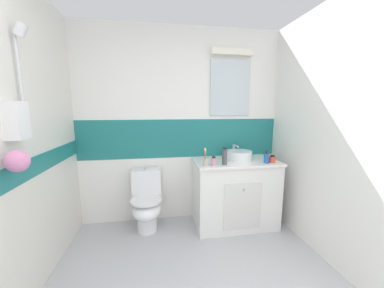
# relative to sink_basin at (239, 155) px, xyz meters

# --- Properties ---
(ground_plane) EXTENTS (3.20, 3.48, 0.04)m
(ground_plane) POSITION_rel_sink_basin_xyz_m (-0.70, -0.94, -0.93)
(ground_plane) COLOR #B2B2B7
(wall_back_tiled) EXTENTS (3.20, 0.20, 2.50)m
(wall_back_tiled) POSITION_rel_sink_basin_xyz_m (-0.69, 0.31, 0.35)
(wall_back_tiled) COLOR white
(wall_back_tiled) RESTS_ON ground_plane
(wall_left_shower_alcove) EXTENTS (0.26, 3.48, 2.50)m
(wall_left_shower_alcove) POSITION_rel_sink_basin_xyz_m (-2.05, -0.94, 0.34)
(wall_left_shower_alcove) COLOR silver
(wall_left_shower_alcove) RESTS_ON ground_plane
(wall_right_plain) EXTENTS (0.10, 3.48, 2.50)m
(wall_right_plain) POSITION_rel_sink_basin_xyz_m (0.65, -0.94, 0.34)
(wall_right_plain) COLOR white
(wall_right_plain) RESTS_ON ground_plane
(vanity_cabinet) EXTENTS (1.03, 0.60, 0.85)m
(vanity_cabinet) POSITION_rel_sink_basin_xyz_m (-0.05, -0.03, -0.48)
(vanity_cabinet) COLOR white
(vanity_cabinet) RESTS_ON ground_plane
(sink_basin) EXTENTS (0.33, 0.37, 0.17)m
(sink_basin) POSITION_rel_sink_basin_xyz_m (0.00, 0.00, 0.00)
(sink_basin) COLOR white
(sink_basin) RESTS_ON vanity_cabinet
(toilet) EXTENTS (0.37, 0.50, 0.75)m
(toilet) POSITION_rel_sink_basin_xyz_m (-1.16, 0.01, -0.56)
(toilet) COLOR white
(toilet) RESTS_ON ground_plane
(toothbrush_cup) EXTENTS (0.07, 0.07, 0.20)m
(toothbrush_cup) POSITION_rel_sink_basin_xyz_m (-0.48, -0.24, -0.01)
(toothbrush_cup) COLOR #B2ADA3
(toothbrush_cup) RESTS_ON vanity_cabinet
(soap_dispenser) EXTENTS (0.06, 0.06, 0.15)m
(soap_dispenser) POSITION_rel_sink_basin_xyz_m (0.26, -0.23, -0.00)
(soap_dispenser) COLOR #2659B2
(soap_dispenser) RESTS_ON vanity_cabinet
(lotion_bottle_short) EXTENTS (0.06, 0.06, 0.11)m
(lotion_bottle_short) POSITION_rel_sink_basin_xyz_m (-0.39, -0.24, -0.01)
(lotion_bottle_short) COLOR pink
(lotion_bottle_short) RESTS_ON vanity_cabinet
(shampoo_bottle_tall) EXTENTS (0.06, 0.06, 0.20)m
(shampoo_bottle_tall) POSITION_rel_sink_basin_xyz_m (-0.26, -0.21, 0.04)
(shampoo_bottle_tall) COLOR #4C4C51
(shampoo_bottle_tall) RESTS_ON vanity_cabinet
(hair_gel_jar) EXTENTS (0.08, 0.08, 0.09)m
(hair_gel_jar) POSITION_rel_sink_basin_xyz_m (0.34, -0.21, -0.02)
(hair_gel_jar) COLOR #D84C33
(hair_gel_jar) RESTS_ON vanity_cabinet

